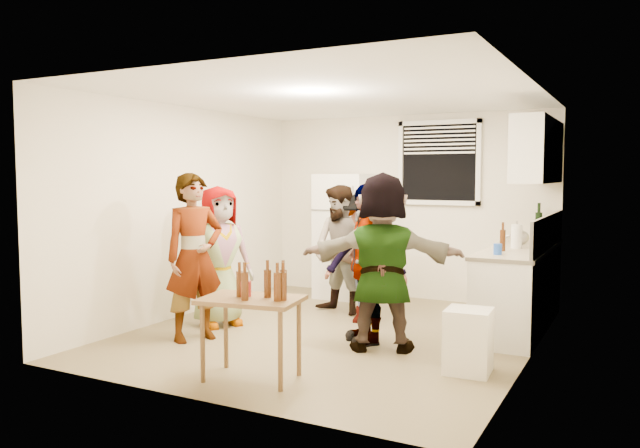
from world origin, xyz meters
The scene contains 23 objects.
room centered at (0.00, 0.00, 0.00)m, with size 4.00×4.50×2.50m, color white, non-canonical shape.
window centered at (0.45, 2.21, 1.85)m, with size 1.12×0.10×1.06m, color white, non-canonical shape.
refrigerator centered at (-0.75, 1.88, 0.85)m, with size 0.70×0.70×1.70m, color white.
counter_lower centered at (1.70, 1.15, 0.43)m, with size 0.60×2.20×0.86m, color white.
countertop centered at (1.70, 1.15, 0.88)m, with size 0.64×2.22×0.04m, color beige.
backsplash centered at (1.99, 1.15, 1.08)m, with size 0.03×2.20×0.36m, color #B3AEA3.
upper_cabinets centered at (1.83, 1.35, 1.95)m, with size 0.34×1.60×0.70m, color white.
kettle centered at (1.65, 1.45, 0.90)m, with size 0.23×0.19×0.19m, color silver, non-canonical shape.
paper_towel centered at (1.68, 1.04, 0.90)m, with size 0.12×0.12×0.26m, color white.
wine_bottle centered at (1.75, 2.10, 0.90)m, with size 0.08×0.08×0.33m, color black.
beer_bottle_counter centered at (1.60, 0.70, 0.90)m, with size 0.06×0.06×0.22m, color #47230C.
blue_cup centered at (1.62, 0.37, 0.90)m, with size 0.08×0.08×0.11m, color blue.
picture_frame centered at (1.92, 1.63, 0.98)m, with size 0.02×0.20×0.17m, color #E7DD4B.
trash_bin centered at (1.60, -0.66, 0.25)m, with size 0.37×0.37×0.55m, color white.
serving_table centered at (0.05, -1.65, 0.00)m, with size 0.81×0.54×0.68m, color brown, non-canonical shape.
beer_bottle_table centered at (-0.06, -1.66, 0.68)m, with size 0.06×0.06×0.21m, color #47230C.
red_cup centered at (-0.02, -1.63, 0.68)m, with size 0.10×0.10×0.13m, color #A82720.
guest_grey centered at (-1.31, -0.26, 0.00)m, with size 0.77×1.57×0.50m, color gray.
guest_stripe centered at (-1.15, -0.89, 0.00)m, with size 0.62×1.71×0.41m, color #141933.
guest_back_left centered at (-0.35, 0.90, 0.00)m, with size 0.76×1.57×0.59m, color brown.
guest_back_right centered at (0.10, 0.61, 0.00)m, with size 0.97×1.51×0.56m, color #414146.
guest_black centered at (0.44, -0.15, 0.00)m, with size 0.94×1.61×0.39m, color black.
guest_orange centered at (0.68, -0.34, 0.00)m, with size 1.59×1.71×0.51m, color #EE7853.
Camera 1 is at (2.89, -5.87, 1.69)m, focal length 35.00 mm.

